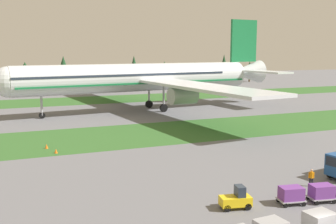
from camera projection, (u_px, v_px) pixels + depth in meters
grass_strip_near at (139, 134)px, 65.46m from camera, size 320.00×17.90×0.01m
grass_strip_far at (83, 100)px, 109.19m from camera, size 320.00×17.90×0.01m
airliner at (147, 77)px, 90.17m from camera, size 63.23×77.83×20.58m
baggage_tug at (236, 199)px, 34.66m from camera, size 2.80×1.77×1.97m
cargo_dolly_lead at (291, 194)px, 35.62m from camera, size 2.44×1.89×1.55m
cargo_dolly_second at (322, 192)px, 36.19m from camera, size 2.44×1.89×1.55m
ground_crew_marshaller at (311, 177)px, 40.28m from camera, size 0.50×0.36×1.74m
uld_container_3 at (319, 224)px, 29.58m from camera, size 2.09×1.72×1.76m
taxiway_marker_0 at (56, 151)px, 53.36m from camera, size 0.44×0.44×0.58m
taxiway_marker_1 at (47, 146)px, 55.89m from camera, size 0.44×0.44×0.61m
distant_tree_line at (21, 69)px, 138.40m from camera, size 162.22×11.18×12.52m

